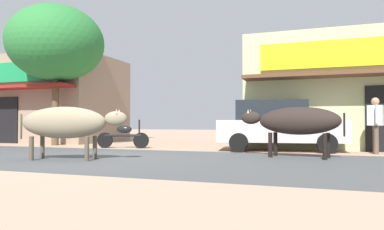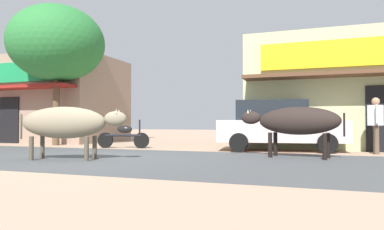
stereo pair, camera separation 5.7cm
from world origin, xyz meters
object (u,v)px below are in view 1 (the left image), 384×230
Objects in this scene: roadside_tree at (56,44)px; parked_motorcycle at (124,135)px; parked_hatchback_car at (277,125)px; pedestrian_by_shop at (375,121)px; cow_near_brown at (66,123)px; cow_far_dark at (296,121)px.

roadside_tree is 3.06× the size of parked_motorcycle.
pedestrian_by_shop reaches higher than parked_hatchback_car.
cow_near_brown is 1.64× the size of pedestrian_by_shop.
parked_hatchback_car reaches higher than parked_motorcycle.
parked_motorcycle is 8.26m from pedestrian_by_shop.
parked_motorcycle is 6.33m from cow_far_dark.
roadside_tree is 1.36× the size of parked_hatchback_car.
roadside_tree is 9.54m from parked_hatchback_car.
parked_hatchback_car is at bearing 45.15° from cow_near_brown.
cow_far_dark is (0.71, -2.28, 0.11)m from parked_hatchback_car.
parked_motorcycle is (-5.38, -0.63, -0.38)m from parked_hatchback_car.
cow_near_brown is at bearing -134.85° from parked_hatchback_car.
cow_near_brown is (4.27, -4.65, -3.30)m from roadside_tree.
parked_hatchback_car is 2.25× the size of parked_motorcycle.
roadside_tree is 12.23m from pedestrian_by_shop.
cow_near_brown reaches higher than parked_motorcycle.
roadside_tree is 5.19m from parked_motorcycle.
parked_motorcycle is at bearing 100.07° from cow_near_brown.
cow_near_brown is at bearing -150.19° from pedestrian_by_shop.
roadside_tree is 2.14× the size of cow_far_dark.
cow_near_brown is at bearing -155.92° from cow_far_dark.
parked_motorcycle is at bearing -173.37° from parked_hatchback_car.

